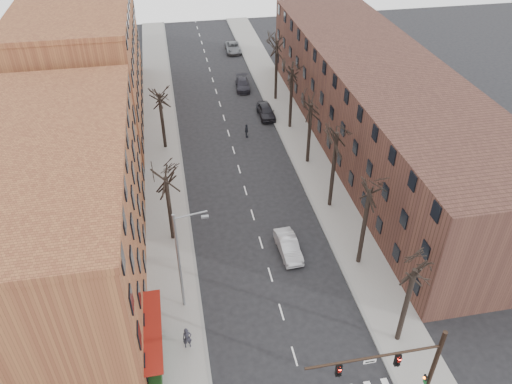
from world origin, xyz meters
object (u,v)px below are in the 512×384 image
silver_sedan (288,246)px  parked_car_near (266,111)px  parked_car_mid (243,84)px  pedestrian_a (187,338)px

silver_sedan → parked_car_near: 25.23m
parked_car_mid → pedestrian_a: size_ratio=2.61×
silver_sedan → pedestrian_a: pedestrian_a is taller
pedestrian_a → parked_car_mid: bearing=70.1°
parked_car_near → pedestrian_a: bearing=-111.2°
parked_car_mid → pedestrian_a: 43.49m
silver_sedan → pedestrian_a: (-9.27, -8.19, 0.31)m
silver_sedan → parked_car_near: parked_car_near is taller
parked_car_near → parked_car_mid: bearing=99.1°
parked_car_near → pedestrian_a: 35.49m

